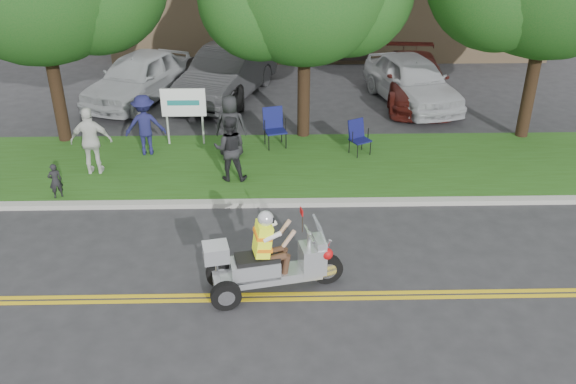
{
  "coord_description": "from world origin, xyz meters",
  "views": [
    {
      "loc": [
        -0.34,
        -9.69,
        7.09
      ],
      "look_at": [
        -0.07,
        2.0,
        0.91
      ],
      "focal_mm": 38.0,
      "sensor_mm": 36.0,
      "label": 1
    }
  ],
  "objects_px": {
    "lawn_chair_a": "(274,125)",
    "parked_car_far_right": "(412,80)",
    "parked_car_far_left": "(139,77)",
    "lawn_chair_b": "(358,135)",
    "parked_car_mid": "(212,80)",
    "spectator_adult_mid": "(230,148)",
    "spectator_adult_right": "(91,141)",
    "trike_scooter": "(268,264)",
    "parked_car_right": "(416,80)",
    "parked_car_left": "(227,73)"
  },
  "relations": [
    {
      "from": "spectator_adult_right",
      "to": "parked_car_far_right",
      "type": "bearing_deg",
      "value": -152.65
    },
    {
      "from": "parked_car_left",
      "to": "parked_car_far_left",
      "type": "bearing_deg",
      "value": -156.07
    },
    {
      "from": "parked_car_mid",
      "to": "lawn_chair_b",
      "type": "bearing_deg",
      "value": -51.08
    },
    {
      "from": "spectator_adult_right",
      "to": "parked_car_far_left",
      "type": "distance_m",
      "value": 5.97
    },
    {
      "from": "trike_scooter",
      "to": "parked_car_mid",
      "type": "height_order",
      "value": "trike_scooter"
    },
    {
      "from": "lawn_chair_b",
      "to": "parked_car_far_right",
      "type": "distance_m",
      "value": 4.91
    },
    {
      "from": "lawn_chair_b",
      "to": "spectator_adult_right",
      "type": "relative_size",
      "value": 0.53
    },
    {
      "from": "spectator_adult_mid",
      "to": "parked_car_far_left",
      "type": "distance_m",
      "value": 7.32
    },
    {
      "from": "lawn_chair_a",
      "to": "parked_car_far_right",
      "type": "relative_size",
      "value": 0.23
    },
    {
      "from": "spectator_adult_right",
      "to": "parked_car_mid",
      "type": "bearing_deg",
      "value": -115.28
    },
    {
      "from": "spectator_adult_right",
      "to": "parked_car_far_right",
      "type": "distance_m",
      "value": 10.8
    },
    {
      "from": "parked_car_far_left",
      "to": "parked_car_far_right",
      "type": "distance_m",
      "value": 9.32
    },
    {
      "from": "spectator_adult_mid",
      "to": "parked_car_left",
      "type": "distance_m",
      "value": 6.66
    },
    {
      "from": "parked_car_far_left",
      "to": "parked_car_far_right",
      "type": "bearing_deg",
      "value": 18.95
    },
    {
      "from": "trike_scooter",
      "to": "parked_car_right",
      "type": "xyz_separation_m",
      "value": [
        4.99,
        10.75,
        0.13
      ]
    },
    {
      "from": "lawn_chair_b",
      "to": "parked_car_far_right",
      "type": "relative_size",
      "value": 0.2
    },
    {
      "from": "parked_car_far_left",
      "to": "parked_car_far_right",
      "type": "height_order",
      "value": "parked_car_far_left"
    },
    {
      "from": "lawn_chair_b",
      "to": "spectator_adult_mid",
      "type": "distance_m",
      "value": 3.78
    },
    {
      "from": "lawn_chair_b",
      "to": "parked_car_far_right",
      "type": "xyz_separation_m",
      "value": [
        2.36,
        4.3,
        0.18
      ]
    },
    {
      "from": "spectator_adult_mid",
      "to": "parked_car_right",
      "type": "distance_m",
      "value": 8.59
    },
    {
      "from": "spectator_adult_right",
      "to": "parked_car_right",
      "type": "distance_m",
      "value": 11.12
    },
    {
      "from": "trike_scooter",
      "to": "parked_car_far_left",
      "type": "height_order",
      "value": "trike_scooter"
    },
    {
      "from": "lawn_chair_b",
      "to": "parked_car_far_left",
      "type": "bearing_deg",
      "value": 116.96
    },
    {
      "from": "spectator_adult_mid",
      "to": "parked_car_mid",
      "type": "height_order",
      "value": "spectator_adult_mid"
    },
    {
      "from": "trike_scooter",
      "to": "spectator_adult_mid",
      "type": "xyz_separation_m",
      "value": [
        -0.98,
        4.58,
        0.34
      ]
    },
    {
      "from": "trike_scooter",
      "to": "parked_car_far_right",
      "type": "relative_size",
      "value": 0.55
    },
    {
      "from": "parked_car_far_left",
      "to": "parked_car_left",
      "type": "bearing_deg",
      "value": 26.63
    },
    {
      "from": "lawn_chair_a",
      "to": "parked_car_right",
      "type": "distance_m",
      "value": 6.3
    },
    {
      "from": "lawn_chair_b",
      "to": "spectator_adult_right",
      "type": "xyz_separation_m",
      "value": [
        -6.98,
        -1.12,
        0.36
      ]
    },
    {
      "from": "spectator_adult_mid",
      "to": "spectator_adult_right",
      "type": "bearing_deg",
      "value": -4.88
    },
    {
      "from": "parked_car_right",
      "to": "parked_car_far_right",
      "type": "xyz_separation_m",
      "value": [
        -0.19,
        -0.3,
        0.09
      ]
    },
    {
      "from": "parked_car_mid",
      "to": "parked_car_far_left",
      "type": "bearing_deg",
      "value": -179.61
    },
    {
      "from": "parked_car_left",
      "to": "parked_car_right",
      "type": "bearing_deg",
      "value": 15.45
    },
    {
      "from": "lawn_chair_b",
      "to": "parked_car_right",
      "type": "distance_m",
      "value": 5.26
    },
    {
      "from": "lawn_chair_b",
      "to": "spectator_adult_mid",
      "type": "relative_size",
      "value": 0.56
    },
    {
      "from": "parked_car_right",
      "to": "parked_car_far_right",
      "type": "height_order",
      "value": "parked_car_far_right"
    },
    {
      "from": "lawn_chair_a",
      "to": "spectator_adult_mid",
      "type": "xyz_separation_m",
      "value": [
        -1.11,
        -2.17,
        0.23
      ]
    },
    {
      "from": "parked_car_left",
      "to": "parked_car_right",
      "type": "xyz_separation_m",
      "value": [
        6.5,
        -0.47,
        -0.13
      ]
    },
    {
      "from": "spectator_adult_mid",
      "to": "spectator_adult_right",
      "type": "height_order",
      "value": "spectator_adult_right"
    },
    {
      "from": "trike_scooter",
      "to": "spectator_adult_right",
      "type": "distance_m",
      "value": 6.78
    },
    {
      "from": "lawn_chair_b",
      "to": "parked_car_far_left",
      "type": "relative_size",
      "value": 0.19
    },
    {
      "from": "lawn_chair_b",
      "to": "parked_car_far_right",
      "type": "height_order",
      "value": "parked_car_far_right"
    },
    {
      "from": "parked_car_far_right",
      "to": "spectator_adult_mid",
      "type": "bearing_deg",
      "value": -148.45
    },
    {
      "from": "trike_scooter",
      "to": "lawn_chair_a",
      "type": "bearing_deg",
      "value": 77.16
    },
    {
      "from": "parked_car_left",
      "to": "parked_car_far_right",
      "type": "relative_size",
      "value": 1.09
    },
    {
      "from": "trike_scooter",
      "to": "parked_car_far_left",
      "type": "xyz_separation_m",
      "value": [
        -4.51,
        10.99,
        0.23
      ]
    },
    {
      "from": "trike_scooter",
      "to": "parked_car_left",
      "type": "bearing_deg",
      "value": 85.87
    },
    {
      "from": "lawn_chair_b",
      "to": "spectator_adult_right",
      "type": "distance_m",
      "value": 7.08
    },
    {
      "from": "trike_scooter",
      "to": "parked_car_far_right",
      "type": "height_order",
      "value": "trike_scooter"
    },
    {
      "from": "trike_scooter",
      "to": "parked_car_left",
      "type": "xyz_separation_m",
      "value": [
        -1.51,
        11.22,
        0.26
      ]
    }
  ]
}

